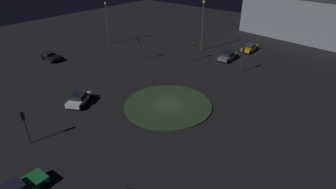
{
  "coord_description": "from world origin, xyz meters",
  "views": [
    {
      "loc": [
        18.98,
        -23.3,
        17.78
      ],
      "look_at": [
        0.0,
        0.0,
        1.61
      ],
      "focal_mm": 28.86,
      "sensor_mm": 36.0,
      "label": 1
    }
  ],
  "objects_px": {
    "car_grey": "(228,56)",
    "traffic_light_southwest": "(24,121)",
    "car_yellow": "(250,48)",
    "traffic_light_north": "(243,55)",
    "car_black": "(51,56)",
    "traffic_light_northwest_near": "(194,46)",
    "traffic_light_northwest": "(139,43)",
    "streetlamp_northwest": "(107,18)",
    "streetlamp_north": "(203,19)",
    "store_building": "(323,17)",
    "car_white": "(79,99)"
  },
  "relations": [
    {
      "from": "car_grey",
      "to": "traffic_light_southwest",
      "type": "distance_m",
      "value": 34.91
    },
    {
      "from": "car_yellow",
      "to": "traffic_light_north",
      "type": "height_order",
      "value": "traffic_light_north"
    },
    {
      "from": "car_black",
      "to": "traffic_light_northwest_near",
      "type": "height_order",
      "value": "traffic_light_northwest_near"
    },
    {
      "from": "traffic_light_northwest",
      "to": "streetlamp_northwest",
      "type": "xyz_separation_m",
      "value": [
        -11.99,
        3.06,
        2.34
      ]
    },
    {
      "from": "car_black",
      "to": "traffic_light_northwest",
      "type": "relative_size",
      "value": 0.99
    },
    {
      "from": "car_grey",
      "to": "streetlamp_north",
      "type": "xyz_separation_m",
      "value": [
        -6.65,
        1.43,
        5.42
      ]
    },
    {
      "from": "traffic_light_north",
      "to": "car_black",
      "type": "bearing_deg",
      "value": -51.68
    },
    {
      "from": "traffic_light_north",
      "to": "store_building",
      "type": "relative_size",
      "value": 0.13
    },
    {
      "from": "streetlamp_northwest",
      "to": "streetlamp_north",
      "type": "bearing_deg",
      "value": 26.07
    },
    {
      "from": "car_yellow",
      "to": "traffic_light_northwest",
      "type": "xyz_separation_m",
      "value": [
        -13.44,
        -17.25,
        2.39
      ]
    },
    {
      "from": "car_white",
      "to": "store_building",
      "type": "relative_size",
      "value": 0.13
    },
    {
      "from": "car_black",
      "to": "car_grey",
      "type": "distance_m",
      "value": 32.26
    },
    {
      "from": "store_building",
      "to": "traffic_light_northwest",
      "type": "bearing_deg",
      "value": 66.13
    },
    {
      "from": "streetlamp_northwest",
      "to": "store_building",
      "type": "bearing_deg",
      "value": 43.74
    },
    {
      "from": "car_yellow",
      "to": "traffic_light_southwest",
      "type": "relative_size",
      "value": 1.18
    },
    {
      "from": "car_yellow",
      "to": "car_black",
      "type": "xyz_separation_m",
      "value": [
        -26.1,
        -27.33,
        -0.08
      ]
    },
    {
      "from": "traffic_light_north",
      "to": "streetlamp_northwest",
      "type": "xyz_separation_m",
      "value": [
        -28.75,
        -3.32,
        2.4
      ]
    },
    {
      "from": "traffic_light_north",
      "to": "traffic_light_northwest_near",
      "type": "bearing_deg",
      "value": -79.55
    },
    {
      "from": "traffic_light_northwest",
      "to": "store_building",
      "type": "xyz_separation_m",
      "value": [
        21.76,
        35.35,
        1.55
      ]
    },
    {
      "from": "car_black",
      "to": "traffic_light_north",
      "type": "height_order",
      "value": "traffic_light_north"
    },
    {
      "from": "traffic_light_northwest",
      "to": "traffic_light_northwest_near",
      "type": "relative_size",
      "value": 1.18
    },
    {
      "from": "traffic_light_north",
      "to": "traffic_light_northwest",
      "type": "bearing_deg",
      "value": -60.05
    },
    {
      "from": "car_grey",
      "to": "car_white",
      "type": "bearing_deg",
      "value": 163.5
    },
    {
      "from": "traffic_light_north",
      "to": "streetlamp_northwest",
      "type": "distance_m",
      "value": 29.04
    },
    {
      "from": "traffic_light_southwest",
      "to": "store_building",
      "type": "bearing_deg",
      "value": 9.7
    },
    {
      "from": "car_white",
      "to": "traffic_light_northwest_near",
      "type": "bearing_deg",
      "value": -36.82
    },
    {
      "from": "streetlamp_north",
      "to": "traffic_light_north",
      "type": "bearing_deg",
      "value": -25.81
    },
    {
      "from": "car_white",
      "to": "traffic_light_northwest",
      "type": "relative_size",
      "value": 0.96
    },
    {
      "from": "traffic_light_north",
      "to": "streetlamp_north",
      "type": "relative_size",
      "value": 0.46
    },
    {
      "from": "traffic_light_northwest",
      "to": "car_white",
      "type": "bearing_deg",
      "value": -39.7
    },
    {
      "from": "traffic_light_northwest",
      "to": "traffic_light_southwest",
      "type": "relative_size",
      "value": 1.17
    },
    {
      "from": "traffic_light_northwest",
      "to": "traffic_light_north",
      "type": "relative_size",
      "value": 1.02
    },
    {
      "from": "car_white",
      "to": "traffic_light_southwest",
      "type": "distance_m",
      "value": 8.74
    },
    {
      "from": "car_black",
      "to": "car_grey",
      "type": "bearing_deg",
      "value": 39.77
    },
    {
      "from": "car_grey",
      "to": "traffic_light_north",
      "type": "bearing_deg",
      "value": -132.77
    },
    {
      "from": "car_grey",
      "to": "store_building",
      "type": "distance_m",
      "value": 27.05
    },
    {
      "from": "streetlamp_northwest",
      "to": "streetlamp_north",
      "type": "height_order",
      "value": "streetlamp_north"
    },
    {
      "from": "car_yellow",
      "to": "streetlamp_north",
      "type": "distance_m",
      "value": 10.94
    },
    {
      "from": "car_white",
      "to": "traffic_light_north",
      "type": "height_order",
      "value": "traffic_light_north"
    },
    {
      "from": "traffic_light_northwest",
      "to": "streetlamp_northwest",
      "type": "bearing_deg",
      "value": -161.26
    },
    {
      "from": "car_yellow",
      "to": "car_white",
      "type": "distance_m",
      "value": 34.56
    },
    {
      "from": "car_grey",
      "to": "traffic_light_northwest_near",
      "type": "distance_m",
      "value": 6.52
    },
    {
      "from": "traffic_light_north",
      "to": "store_building",
      "type": "distance_m",
      "value": 29.45
    },
    {
      "from": "car_yellow",
      "to": "traffic_light_north",
      "type": "relative_size",
      "value": 1.03
    },
    {
      "from": "car_white",
      "to": "streetlamp_north",
      "type": "distance_m",
      "value": 28.53
    },
    {
      "from": "traffic_light_northwest",
      "to": "store_building",
      "type": "relative_size",
      "value": 0.13
    },
    {
      "from": "car_grey",
      "to": "traffic_light_southwest",
      "type": "height_order",
      "value": "traffic_light_southwest"
    },
    {
      "from": "traffic_light_northwest_near",
      "to": "streetlamp_north",
      "type": "relative_size",
      "value": 0.39
    },
    {
      "from": "car_white",
      "to": "store_building",
      "type": "xyz_separation_m",
      "value": [
        16.71,
        51.63,
        3.93
      ]
    },
    {
      "from": "car_white",
      "to": "store_building",
      "type": "bearing_deg",
      "value": -48.02
    }
  ]
}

